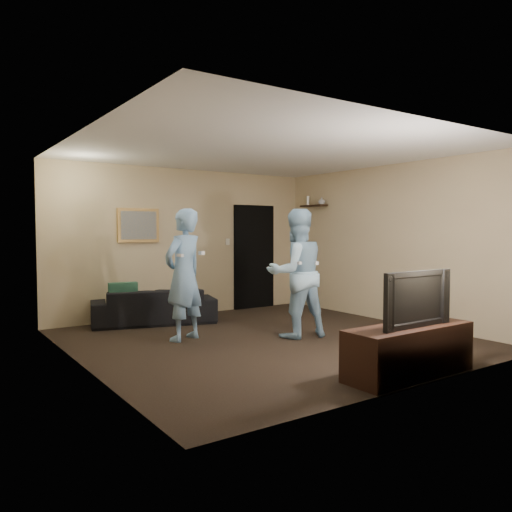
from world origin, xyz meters
TOP-DOWN VIEW (x-y plane):
  - ground at (0.00, 0.00)m, footprint 5.00×5.00m
  - ceiling at (0.00, 0.00)m, footprint 5.00×5.00m
  - wall_back at (0.00, 2.50)m, footprint 5.00×0.04m
  - wall_front at (0.00, -2.50)m, footprint 5.00×0.04m
  - wall_left at (-2.50, 0.00)m, footprint 0.04×5.00m
  - wall_right at (2.50, 0.00)m, footprint 0.04×5.00m
  - sofa at (-0.83, 2.02)m, footprint 2.09×1.27m
  - throw_pillow at (-1.34, 2.02)m, footprint 0.46×0.21m
  - painting_frame at (-0.90, 2.48)m, footprint 0.72×0.05m
  - painting_canvas at (-0.90, 2.45)m, footprint 0.62×0.01m
  - doorway at (1.45, 2.47)m, footprint 0.90×0.06m
  - light_switch at (0.85, 2.48)m, footprint 0.08×0.02m
  - wall_shelf at (2.39, 1.80)m, footprint 0.20×0.60m
  - shelf_vase at (2.39, 1.57)m, footprint 0.17×0.17m
  - shelf_figurine at (2.39, 1.97)m, footprint 0.06×0.06m
  - tv_console at (0.22, -2.23)m, footprint 1.55×0.51m
  - television at (0.22, -2.23)m, footprint 1.01×0.14m
  - wii_player_left at (-0.96, 0.64)m, footprint 0.78×0.65m
  - wii_player_right at (0.44, -0.08)m, footprint 0.99×0.84m

SIDE VIEW (x-z plane):
  - ground at x=0.00m, z-range 0.00..0.00m
  - tv_console at x=0.22m, z-range -0.03..0.53m
  - sofa at x=-0.83m, z-range 0.00..0.57m
  - throw_pillow at x=-1.34m, z-range 0.26..0.70m
  - television at x=0.22m, z-range 0.53..1.11m
  - wii_player_left at x=-0.96m, z-range 0.00..1.81m
  - wii_player_right at x=0.44m, z-range 0.00..1.82m
  - doorway at x=1.45m, z-range 0.00..2.00m
  - wall_back at x=0.00m, z-range 0.00..2.60m
  - wall_front at x=0.00m, z-range 0.00..2.60m
  - wall_left at x=-2.50m, z-range 0.00..2.60m
  - wall_right at x=2.50m, z-range 0.00..2.60m
  - light_switch at x=0.85m, z-range 1.24..1.36m
  - painting_frame at x=-0.90m, z-range 1.32..1.89m
  - painting_canvas at x=-0.90m, z-range 1.37..1.83m
  - wall_shelf at x=2.39m, z-range 1.98..2.00m
  - shelf_vase at x=2.39m, z-range 2.00..2.14m
  - shelf_figurine at x=2.39m, z-range 2.00..2.18m
  - ceiling at x=0.00m, z-range 2.58..2.62m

